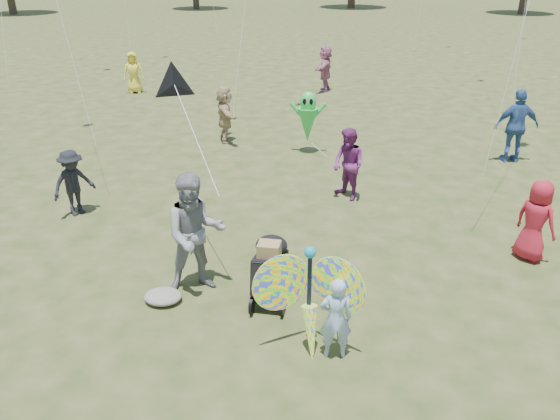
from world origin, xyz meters
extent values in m
plane|color=#51592B|center=(0.00, 0.00, 0.00)|extent=(160.00, 160.00, 0.00)
imported|color=#96B2D4|center=(0.79, -0.84, 0.62)|extent=(0.48, 0.35, 1.24)
imported|color=gray|center=(-1.47, 0.62, 1.02)|extent=(1.22, 1.10, 2.05)
ellipsoid|color=gray|center=(-1.96, 0.18, 0.10)|extent=(0.61, 0.50, 0.19)
imported|color=#A81A29|center=(4.33, 2.23, 0.76)|extent=(0.85, 0.88, 1.52)
imported|color=black|center=(-4.76, 3.22, 0.72)|extent=(0.98, 1.06, 1.44)
imported|color=#355A93|center=(5.46, 7.58, 0.98)|extent=(1.19, 0.59, 1.96)
imported|color=tan|center=(-2.54, 8.55, 0.83)|extent=(0.95, 1.61, 1.66)
imported|color=#73266A|center=(1.02, 4.65, 0.82)|extent=(0.98, 1.01, 1.63)
imported|color=yellow|center=(-7.41, 14.49, 0.81)|extent=(0.90, 0.72, 1.62)
imported|color=#B36689|center=(0.22, 15.62, 0.91)|extent=(0.80, 1.75, 1.81)
cube|color=black|center=(-0.25, 0.37, 0.55)|extent=(0.52, 0.89, 0.71)
cube|color=black|center=(-0.25, 0.37, 0.22)|extent=(0.47, 0.71, 0.10)
ellipsoid|color=black|center=(-0.25, 0.62, 0.88)|extent=(0.51, 0.45, 0.33)
cylinder|color=black|center=(-0.49, 0.02, 0.15)|extent=(0.07, 0.30, 0.30)
cylinder|color=black|center=(-0.01, 0.02, 0.15)|extent=(0.07, 0.30, 0.30)
cylinder|color=black|center=(-0.25, 0.82, 0.11)|extent=(0.07, 0.22, 0.22)
cylinder|color=black|center=(-0.25, -0.11, 0.98)|extent=(0.44, 0.06, 0.03)
cube|color=#AA8652|center=(-0.25, 0.32, 0.96)|extent=(0.36, 0.31, 0.26)
ellipsoid|color=#FC2765|center=(0.04, -0.71, 1.05)|extent=(0.98, 0.71, 1.24)
ellipsoid|color=#FC2765|center=(0.80, -0.71, 1.05)|extent=(0.98, 0.71, 1.24)
cylinder|color=black|center=(0.42, -0.69, 1.00)|extent=(0.06, 0.06, 1.00)
cone|color=#FC2765|center=(0.47, -0.86, 0.30)|extent=(0.36, 0.49, 0.93)
sphere|color=teal|center=(0.42, -0.71, 1.55)|extent=(0.16, 0.16, 0.16)
cone|color=black|center=(-2.26, 2.74, 2.95)|extent=(0.89, 0.62, 0.81)
cylinder|color=silver|center=(-1.66, 1.73, 2.30)|extent=(1.20, 2.03, 1.31)
cone|color=green|center=(-0.06, 7.75, 0.80)|extent=(0.56, 0.56, 0.95)
ellipsoid|color=green|center=(-0.06, 7.75, 1.45)|extent=(0.44, 0.39, 0.57)
ellipsoid|color=black|center=(-0.15, 7.57, 1.50)|extent=(0.10, 0.05, 0.17)
ellipsoid|color=black|center=(0.03, 7.57, 1.50)|extent=(0.10, 0.05, 0.17)
cylinder|color=green|center=(-0.36, 7.75, 1.20)|extent=(0.43, 0.10, 0.49)
cylinder|color=green|center=(0.24, 7.75, 1.20)|extent=(0.43, 0.10, 0.49)
cylinder|color=silver|center=(0.24, 7.55, 0.20)|extent=(0.61, 0.41, 0.41)
camera|label=1|loc=(0.65, -6.93, 5.06)|focal=35.00mm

